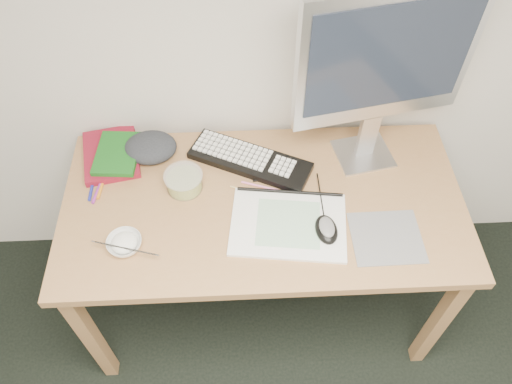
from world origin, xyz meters
TOP-DOWN VIEW (x-y plane):
  - desk at (0.24, 1.43)m, footprint 1.40×0.70m
  - mousepad at (0.64, 1.26)m, footprint 0.23×0.21m
  - sketchpad at (0.32, 1.33)m, footprint 0.41×0.32m
  - keyboard at (0.20, 1.61)m, footprint 0.47×0.32m
  - monitor at (0.62, 1.63)m, footprint 0.58×0.21m
  - mouse at (0.44, 1.29)m, footprint 0.08×0.12m
  - rice_bowl at (-0.22, 1.27)m, footprint 0.13×0.13m
  - chopsticks at (-0.21, 1.24)m, footprint 0.21×0.08m
  - fruit_tub at (-0.04, 1.51)m, footprint 0.17×0.17m
  - book_red at (-0.32, 1.67)m, footprint 0.24×0.29m
  - book_green at (-0.28, 1.65)m, footprint 0.17×0.22m
  - cloth_lump at (-0.17, 1.67)m, footprint 0.17×0.14m
  - pencil_pink at (0.26, 1.49)m, footprint 0.19×0.07m
  - pencil_tan at (0.20, 1.47)m, footprint 0.15×0.06m
  - pencil_black at (0.30, 1.53)m, footprint 0.19×0.03m
  - marker_blue at (-0.37, 1.52)m, footprint 0.01×0.12m
  - marker_orange at (-0.33, 1.53)m, footprint 0.02×0.12m
  - marker_purple at (-0.34, 1.51)m, footprint 0.03×0.13m

SIDE VIEW (x-z plane):
  - desk at x=0.24m, z-range 0.29..1.04m
  - mousepad at x=0.64m, z-range 0.75..0.75m
  - pencil_tan at x=0.20m, z-range 0.75..0.76m
  - pencil_black at x=0.30m, z-range 0.75..0.76m
  - pencil_pink at x=0.26m, z-range 0.75..0.76m
  - marker_blue at x=-0.37m, z-range 0.75..0.76m
  - sketchpad at x=0.32m, z-range 0.75..0.76m
  - marker_orange at x=-0.33m, z-range 0.75..0.76m
  - marker_purple at x=-0.34m, z-range 0.75..0.76m
  - book_red at x=-0.32m, z-range 0.75..0.78m
  - keyboard at x=0.20m, z-range 0.75..0.78m
  - rice_bowl at x=-0.22m, z-range 0.75..0.79m
  - mouse at x=0.44m, z-range 0.76..0.80m
  - fruit_tub at x=-0.04m, z-range 0.75..0.82m
  - cloth_lump at x=-0.17m, z-range 0.75..0.82m
  - book_green at x=-0.28m, z-range 0.78..0.79m
  - chopsticks at x=-0.21m, z-range 0.78..0.80m
  - monitor at x=0.62m, z-range 0.83..1.51m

